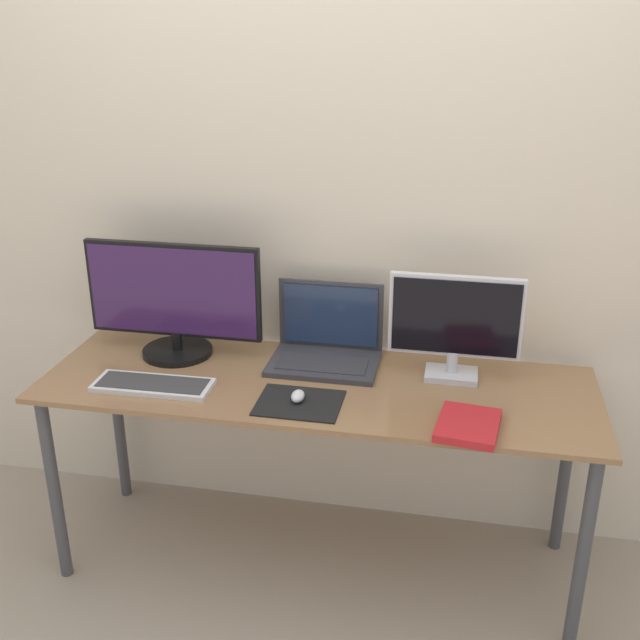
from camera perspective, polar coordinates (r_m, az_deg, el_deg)
The scene contains 10 objects.
ground_plane at distance 2.58m, azimuth -1.63°, elevation -21.79°, with size 12.00×12.00×0.00m, color gray.
wall_back at distance 2.55m, azimuth 1.32°, elevation 9.86°, with size 7.00×0.05×2.50m.
desk at distance 2.44m, azimuth -0.27°, elevation -6.43°, with size 1.77×0.58×0.70m.
monitor_left at distance 2.58m, azimuth -11.07°, elevation 1.44°, with size 0.61×0.24×0.40m.
monitor_right at distance 2.40m, azimuth 10.24°, elevation -0.27°, with size 0.42×0.12×0.35m.
laptop at distance 2.53m, azimuth 0.49°, elevation -1.77°, with size 0.36×0.25×0.26m.
keyboard at distance 2.43m, azimuth -12.61°, elevation -4.85°, with size 0.38×0.15×0.02m.
mousepad at distance 2.28m, azimuth -1.59°, elevation -6.33°, with size 0.26×0.21×0.00m.
mouse at distance 2.28m, azimuth -1.70°, elevation -5.82°, with size 0.04×0.06×0.03m.
book at distance 2.18m, azimuth 11.21°, elevation -7.88°, with size 0.19×0.23×0.02m.
Camera 1 is at (0.43, -1.81, 1.79)m, focal length 42.00 mm.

